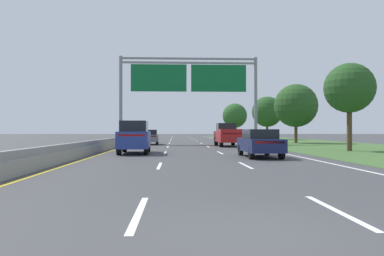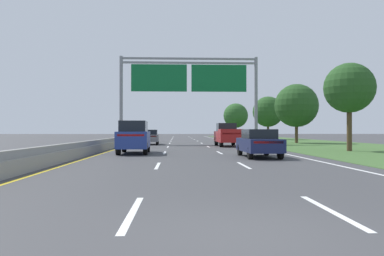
{
  "view_description": "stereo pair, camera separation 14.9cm",
  "coord_description": "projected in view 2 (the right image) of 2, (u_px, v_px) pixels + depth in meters",
  "views": [
    {
      "loc": [
        -1.18,
        -5.31,
        1.52
      ],
      "look_at": [
        0.31,
        27.26,
        1.71
      ],
      "focal_mm": 34.6,
      "sensor_mm": 36.0,
      "label": 1
    },
    {
      "loc": [
        -1.04,
        -5.32,
        1.52
      ],
      "look_at": [
        0.31,
        27.26,
        1.71
      ],
      "focal_mm": 34.6,
      "sensor_mm": 36.0,
      "label": 2
    }
  ],
  "objects": [
    {
      "name": "roadside_tree_mid",
      "position": [
        296.0,
        106.0,
        43.4
      ],
      "size": [
        5.07,
        5.07,
        6.95
      ],
      "color": "#4C3823",
      "rests_on": "ground"
    },
    {
      "name": "median_barrier_concrete",
      "position": [
        125.0,
        141.0,
        40.05
      ],
      "size": [
        0.6,
        110.0,
        0.85
      ],
      "color": "gray",
      "rests_on": "ground"
    },
    {
      "name": "ground_plane",
      "position": [
        186.0,
        144.0,
        40.32
      ],
      "size": [
        220.0,
        220.0,
        0.0
      ],
      "primitive_type": "plane",
      "color": "#3D3D3F"
    },
    {
      "name": "roadside_tree_near",
      "position": [
        349.0,
        88.0,
        26.7
      ],
      "size": [
        3.6,
        3.6,
        6.38
      ],
      "color": "#4C3823",
      "rests_on": "ground"
    },
    {
      "name": "car_grey_left_lane_sedan",
      "position": [
        150.0,
        137.0,
        39.23
      ],
      "size": [
        1.93,
        4.44,
        1.57
      ],
      "rotation": [
        0.0,
        0.0,
        1.6
      ],
      "color": "slate",
      "rests_on": "ground"
    },
    {
      "name": "roadside_tree_far",
      "position": [
        268.0,
        112.0,
        60.71
      ],
      "size": [
        5.01,
        5.01,
        7.07
      ],
      "color": "#4C3823",
      "rests_on": "ground"
    },
    {
      "name": "lane_striping",
      "position": [
        186.0,
        144.0,
        39.86
      ],
      "size": [
        11.96,
        106.0,
        0.01
      ],
      "color": "white",
      "rests_on": "ground"
    },
    {
      "name": "grass_verge_right",
      "position": [
        312.0,
        144.0,
        40.89
      ],
      "size": [
        14.0,
        110.0,
        0.02
      ],
      "primitive_type": "cube",
      "color": "#3D602D",
      "rests_on": "ground"
    },
    {
      "name": "pickup_truck_red",
      "position": [
        227.0,
        135.0,
        35.08
      ],
      "size": [
        2.06,
        5.42,
        2.2
      ],
      "rotation": [
        0.0,
        0.0,
        1.58
      ],
      "color": "maroon",
      "rests_on": "ground"
    },
    {
      "name": "car_blue_left_lane_suv",
      "position": [
        134.0,
        137.0,
        24.12
      ],
      "size": [
        2.03,
        4.75,
        2.11
      ],
      "rotation": [
        0.0,
        0.0,
        1.6
      ],
      "color": "navy",
      "rests_on": "ground"
    },
    {
      "name": "roadside_tree_distant",
      "position": [
        236.0,
        116.0,
        73.87
      ],
      "size": [
        4.91,
        4.91,
        6.9
      ],
      "color": "#4C3823",
      "rests_on": "ground"
    },
    {
      "name": "overhead_sign_gantry",
      "position": [
        189.0,
        82.0,
        40.11
      ],
      "size": [
        15.06,
        0.42,
        9.54
      ],
      "color": "gray",
      "rests_on": "ground"
    },
    {
      "name": "car_navy_right_lane_sedan",
      "position": [
        259.0,
        143.0,
        20.74
      ],
      "size": [
        1.85,
        4.41,
        1.57
      ],
      "rotation": [
        0.0,
        0.0,
        1.58
      ],
      "color": "#161E47",
      "rests_on": "ground"
    }
  ]
}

